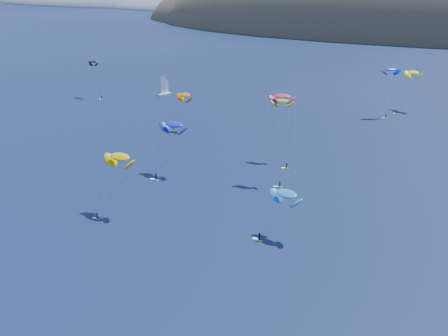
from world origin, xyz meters
TOP-DOWN VIEW (x-y plane):
  - headland at (-445.26, 750.08)m, footprint 460.00×250.00m
  - sailboat at (-80.28, 191.65)m, footprint 8.54×7.56m
  - kitesurfer_1 at (-43.83, 141.92)m, footprint 9.76×10.31m
  - kitesurfer_2 at (-21.13, 64.03)m, footprint 10.04×10.88m
  - kitesurfer_3 at (0.47, 121.81)m, footprint 9.56×11.92m
  - kitesurfer_4 at (21.11, 192.75)m, footprint 8.48×8.00m
  - kitesurfer_5 at (20.65, 66.43)m, footprint 9.88×9.44m
  - kitesurfer_9 at (6.68, 103.41)m, footprint 7.36×9.81m
  - kitesurfer_10 at (-23.53, 96.00)m, footprint 10.22×12.49m
  - kitesurfer_11 at (27.87, 208.37)m, footprint 9.70×16.44m
  - kitesurfer_12 at (-108.19, 176.74)m, footprint 11.13×8.37m

SIDE VIEW (x-z plane):
  - headland at x=-445.26m, z-range -33.36..26.64m
  - sailboat at x=-80.28m, z-range -4.21..5.99m
  - kitesurfer_5 at x=20.65m, z-range 3.73..16.18m
  - kitesurfer_1 at x=-43.83m, z-range 4.98..19.94m
  - kitesurfer_2 at x=-21.13m, z-range 5.67..22.24m
  - kitesurfer_10 at x=-23.53m, z-range 5.79..22.76m
  - kitesurfer_11 at x=27.87m, z-range 6.42..24.32m
  - kitesurfer_12 at x=-108.19m, z-range 6.87..24.50m
  - kitesurfer_3 at x=0.47m, z-range 8.09..28.19m
  - kitesurfer_4 at x=21.11m, z-range 8.22..29.05m
  - kitesurfer_9 at x=6.68m, z-range 10.77..36.44m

